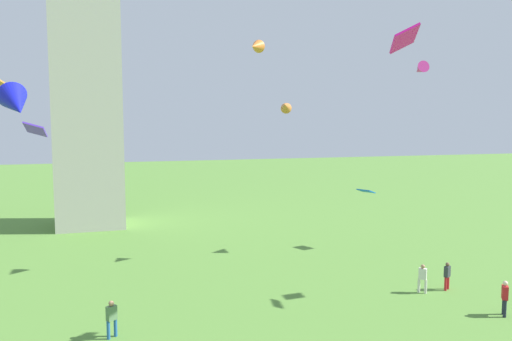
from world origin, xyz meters
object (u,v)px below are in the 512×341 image
at_px(person_2, 505,296).
at_px(kite_flying_10, 420,69).
at_px(kite_flying_9, 35,130).
at_px(kite_flying_6, 256,46).
at_px(kite_flying_11, 366,191).
at_px(person_0, 112,317).
at_px(person_1, 423,277).
at_px(person_3, 447,274).
at_px(kite_flying_8, 285,106).
at_px(kite_flying_2, 16,104).
at_px(kite_flying_4, 404,39).

distance_m(person_2, kite_flying_10, 17.44).
bearing_deg(kite_flying_10, kite_flying_9, 20.58).
xyz_separation_m(kite_flying_6, kite_flying_11, (9.50, 3.17, -9.65)).
relative_size(person_0, kite_flying_9, 1.12).
relative_size(person_1, person_3, 1.02).
relative_size(kite_flying_10, kite_flying_11, 1.06).
distance_m(person_2, kite_flying_8, 16.99).
height_order(person_2, kite_flying_2, kite_flying_2).
relative_size(kite_flying_4, kite_flying_8, 1.22).
height_order(person_1, kite_flying_6, kite_flying_6).
height_order(person_3, kite_flying_9, kite_flying_9).
xyz_separation_m(kite_flying_4, kite_flying_8, (-0.46, 12.95, -2.36)).
bearing_deg(person_0, kite_flying_2, 20.22).
xyz_separation_m(person_0, kite_flying_2, (-2.74, -4.01, 8.99)).
bearing_deg(person_2, person_3, 39.64).
distance_m(kite_flying_2, kite_flying_11, 26.29).
bearing_deg(person_3, kite_flying_6, 114.11).
bearing_deg(person_0, person_1, 147.98).
relative_size(kite_flying_6, kite_flying_8, 1.04).
bearing_deg(person_2, kite_flying_9, 106.13).
bearing_deg(person_3, kite_flying_10, 36.09).
bearing_deg(person_1, kite_flying_2, 57.33).
relative_size(person_3, kite_flying_4, 0.93).
relative_size(person_1, person_2, 0.92).
height_order(kite_flying_9, kite_flying_10, kite_flying_10).
height_order(person_0, kite_flying_2, kite_flying_2).
xyz_separation_m(person_1, kite_flying_2, (-19.12, -5.00, 9.02)).
height_order(person_0, kite_flying_6, kite_flying_6).
bearing_deg(kite_flying_8, person_1, -33.85).
relative_size(kite_flying_6, kite_flying_10, 0.97).
bearing_deg(kite_flying_9, person_2, 70.42).
xyz_separation_m(kite_flying_2, kite_flying_11, (21.03, 14.74, -5.66)).
distance_m(kite_flying_4, kite_flying_6, 11.52).
distance_m(person_0, person_3, 18.03).
height_order(person_1, kite_flying_2, kite_flying_2).
height_order(person_1, kite_flying_8, kite_flying_8).
xyz_separation_m(person_3, kite_flying_8, (-6.57, 8.46, 9.52)).
relative_size(person_3, kite_flying_11, 1.12).
distance_m(kite_flying_4, kite_flying_10, 15.88).
bearing_deg(kite_flying_2, kite_flying_10, 8.19).
distance_m(person_0, kite_flying_11, 21.46).
distance_m(kite_flying_2, kite_flying_8, 19.57).
distance_m(kite_flying_2, kite_flying_10, 27.78).
bearing_deg(kite_flying_6, kite_flying_4, -36.25).
distance_m(person_1, person_2, 4.32).
height_order(person_2, kite_flying_10, kite_flying_10).
xyz_separation_m(person_2, kite_flying_9, (-21.60, 8.03, 8.00)).
xyz_separation_m(kite_flying_6, kite_flying_8, (2.65, 1.92, -3.52)).
bearing_deg(kite_flying_11, kite_flying_8, -104.93).
bearing_deg(person_1, kite_flying_10, -79.48).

